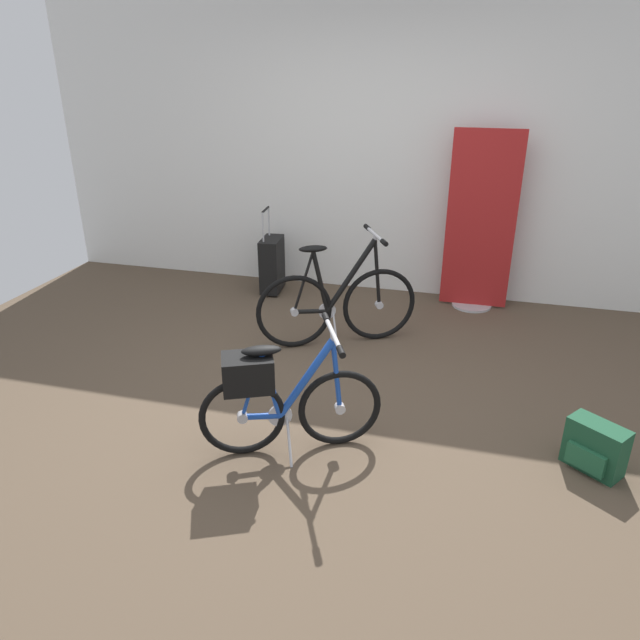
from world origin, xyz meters
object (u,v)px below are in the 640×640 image
object	(u,v)px
floor_banner_stand	(480,232)
backpack_on_floor	(595,447)
rolling_suitcase	(272,264)
display_bike_left	(337,303)
folding_bike_foreground	(278,396)

from	to	relation	value
floor_banner_stand	backpack_on_floor	bearing A→B (deg)	-72.54
rolling_suitcase	backpack_on_floor	bearing A→B (deg)	-39.39
floor_banner_stand	display_bike_left	xyz separation A→B (m)	(-1.04, -1.09, -0.37)
rolling_suitcase	backpack_on_floor	xyz separation A→B (m)	(2.65, -2.17, -0.14)
folding_bike_foreground	backpack_on_floor	bearing A→B (deg)	9.24
rolling_suitcase	backpack_on_floor	size ratio (longest dim) A/B	2.44
folding_bike_foreground	backpack_on_floor	xyz separation A→B (m)	(1.75, 0.28, -0.22)
floor_banner_stand	rolling_suitcase	world-z (taller)	floor_banner_stand
folding_bike_foreground	backpack_on_floor	world-z (taller)	folding_bike_foreground
floor_banner_stand	folding_bike_foreground	size ratio (longest dim) A/B	1.63
floor_banner_stand	backpack_on_floor	xyz separation A→B (m)	(0.72, -2.29, -0.57)
floor_banner_stand	rolling_suitcase	xyz separation A→B (m)	(-1.93, -0.12, -0.43)
floor_banner_stand	display_bike_left	bearing A→B (deg)	-133.57
backpack_on_floor	folding_bike_foreground	bearing A→B (deg)	-170.76
folding_bike_foreground	display_bike_left	world-z (taller)	display_bike_left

